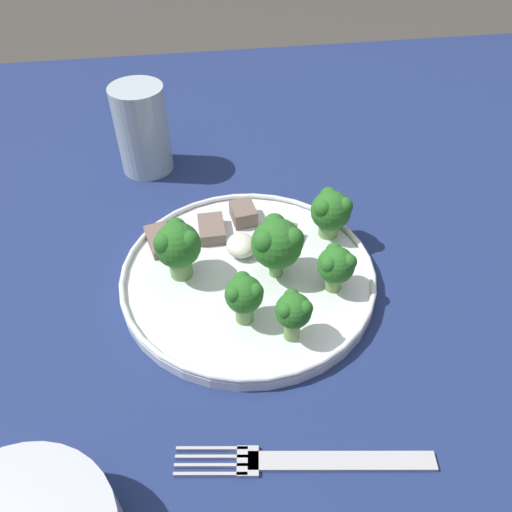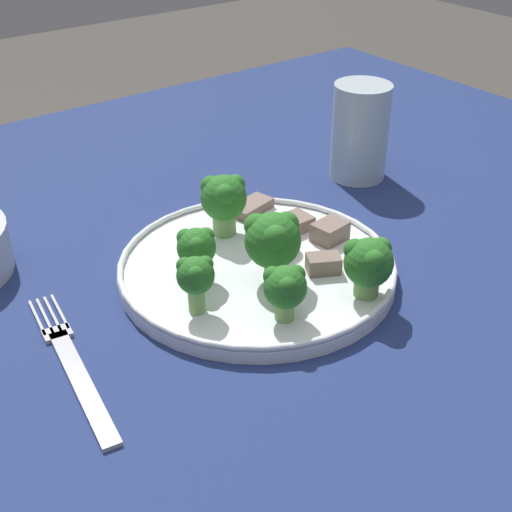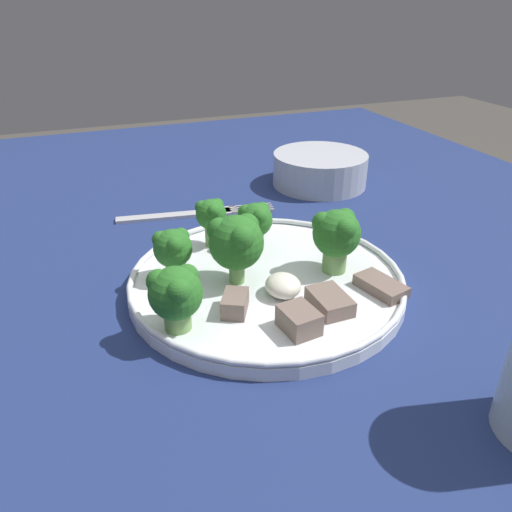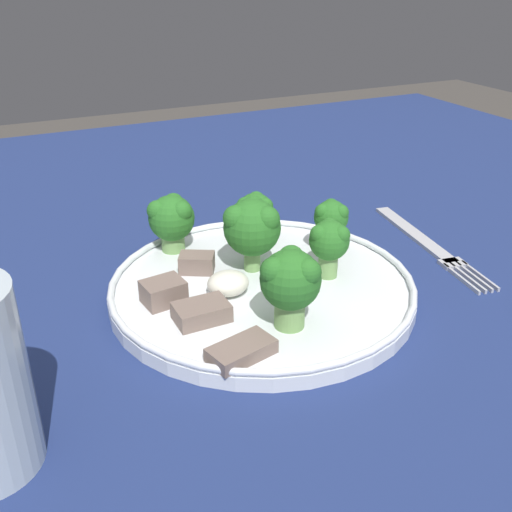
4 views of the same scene
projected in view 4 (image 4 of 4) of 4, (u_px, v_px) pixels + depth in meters
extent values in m
cube|color=navy|center=(272.00, 274.00, 0.60)|extent=(1.32, 1.19, 0.03)
cylinder|color=brown|center=(393.00, 270.00, 1.43)|extent=(0.06, 0.06, 0.74)
cylinder|color=white|center=(262.00, 290.00, 0.53)|extent=(0.27, 0.27, 0.01)
torus|color=white|center=(262.00, 281.00, 0.52)|extent=(0.27, 0.27, 0.01)
cube|color=#B2B2B7|center=(414.00, 234.00, 0.65)|extent=(0.04, 0.15, 0.00)
cube|color=#B2B2B7|center=(453.00, 264.00, 0.58)|extent=(0.03, 0.02, 0.00)
cube|color=#B2B2B7|center=(461.00, 279.00, 0.56)|extent=(0.01, 0.06, 0.00)
cube|color=#B2B2B7|center=(467.00, 278.00, 0.56)|extent=(0.01, 0.06, 0.00)
cube|color=#B2B2B7|center=(473.00, 277.00, 0.56)|extent=(0.01, 0.06, 0.00)
cube|color=#B2B2B7|center=(480.00, 276.00, 0.56)|extent=(0.01, 0.06, 0.00)
cylinder|color=#709E56|center=(330.00, 240.00, 0.58)|extent=(0.01, 0.01, 0.03)
sphere|color=#286B23|center=(331.00, 217.00, 0.57)|extent=(0.03, 0.03, 0.03)
sphere|color=#286B23|center=(323.00, 212.00, 0.56)|extent=(0.01, 0.01, 0.01)
sphere|color=#286B23|center=(341.00, 212.00, 0.56)|extent=(0.01, 0.01, 0.01)
sphere|color=#286B23|center=(331.00, 206.00, 0.57)|extent=(0.01, 0.01, 0.01)
cylinder|color=#709E56|center=(173.00, 241.00, 0.58)|extent=(0.02, 0.02, 0.02)
sphere|color=#286B23|center=(172.00, 218.00, 0.57)|extent=(0.04, 0.04, 0.04)
sphere|color=#286B23|center=(157.00, 211.00, 0.56)|extent=(0.02, 0.02, 0.02)
sphere|color=#286B23|center=(182.00, 211.00, 0.56)|extent=(0.02, 0.02, 0.02)
sphere|color=#286B23|center=(174.00, 203.00, 0.58)|extent=(0.02, 0.02, 0.02)
cylinder|color=#709E56|center=(255.00, 232.00, 0.60)|extent=(0.02, 0.02, 0.02)
sphere|color=#286B23|center=(255.00, 212.00, 0.59)|extent=(0.04, 0.04, 0.04)
sphere|color=#286B23|center=(245.00, 206.00, 0.58)|extent=(0.02, 0.02, 0.02)
sphere|color=#286B23|center=(265.00, 206.00, 0.58)|extent=(0.02, 0.02, 0.02)
sphere|color=#286B23|center=(256.00, 200.00, 0.60)|extent=(0.02, 0.02, 0.02)
cylinder|color=#709E56|center=(328.00, 265.00, 0.53)|extent=(0.02, 0.02, 0.02)
sphere|color=#286B23|center=(329.00, 240.00, 0.52)|extent=(0.04, 0.04, 0.04)
sphere|color=#286B23|center=(319.00, 234.00, 0.52)|extent=(0.02, 0.02, 0.02)
sphere|color=#286B23|center=(341.00, 235.00, 0.51)|extent=(0.02, 0.02, 0.02)
sphere|color=#286B23|center=(329.00, 227.00, 0.53)|extent=(0.02, 0.02, 0.02)
cylinder|color=#709E56|center=(252.00, 258.00, 0.55)|extent=(0.01, 0.01, 0.02)
sphere|color=#286B23|center=(252.00, 227.00, 0.53)|extent=(0.05, 0.05, 0.05)
sphere|color=#286B23|center=(236.00, 218.00, 0.52)|extent=(0.02, 0.02, 0.02)
sphere|color=#286B23|center=(267.00, 219.00, 0.52)|extent=(0.02, 0.02, 0.02)
sphere|color=#286B23|center=(253.00, 209.00, 0.54)|extent=(0.02, 0.02, 0.02)
cylinder|color=#709E56|center=(290.00, 312.00, 0.46)|extent=(0.02, 0.02, 0.02)
sphere|color=#286B23|center=(290.00, 280.00, 0.45)|extent=(0.05, 0.05, 0.05)
sphere|color=#286B23|center=(274.00, 271.00, 0.44)|extent=(0.02, 0.02, 0.02)
sphere|color=#286B23|center=(307.00, 272.00, 0.44)|extent=(0.02, 0.02, 0.02)
sphere|color=#286B23|center=(291.00, 259.00, 0.46)|extent=(0.02, 0.02, 0.02)
cube|color=#756056|center=(202.00, 312.00, 0.47)|extent=(0.04, 0.03, 0.01)
cube|color=#756056|center=(163.00, 292.00, 0.49)|extent=(0.04, 0.03, 0.02)
cube|color=#756056|center=(197.00, 263.00, 0.54)|extent=(0.04, 0.03, 0.02)
cube|color=#756056|center=(241.00, 351.00, 0.43)|extent=(0.05, 0.04, 0.01)
ellipsoid|color=silver|center=(228.00, 283.00, 0.51)|extent=(0.04, 0.03, 0.02)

